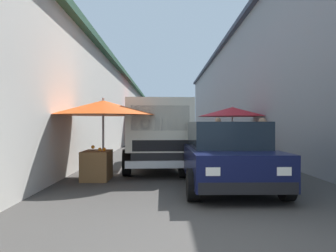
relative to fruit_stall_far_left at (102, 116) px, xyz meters
The scene contains 10 objects.
ground 9.10m from the fruit_stall_far_left, 14.73° to the right, with size 90.00×90.00×0.00m, color #3D3A38.
building_left_whitewash 11.83m from the fruit_stall_far_left, 22.47° to the left, with size 49.80×7.50×4.59m.
building_right_concrete 14.31m from the fruit_stall_far_left, 39.72° to the right, with size 49.80×7.50×6.88m.
fruit_stall_far_left is the anchor object (origin of this frame).
fruit_stall_near_left 13.65m from the fruit_stall_far_left, ahead, with size 2.47×2.47×2.46m.
fruit_stall_mid_lane 7.09m from the fruit_stall_far_left, 38.89° to the right, with size 2.90×2.90×2.19m.
hatchback_car 3.26m from the fruit_stall_far_left, 110.37° to the right, with size 3.93×1.96×1.45m.
delivery_truck 1.96m from the fruit_stall_far_left, 47.96° to the right, with size 5.01×2.19×2.08m.
vendor_by_crates 5.56m from the fruit_stall_far_left, 40.85° to the right, with size 0.29×0.65×1.66m.
vendor_in_shade 4.22m from the fruit_stall_far_left, 87.09° to the right, with size 0.61×0.32×1.57m.
Camera 1 is at (-3.66, 0.66, 1.41)m, focal length 35.62 mm.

